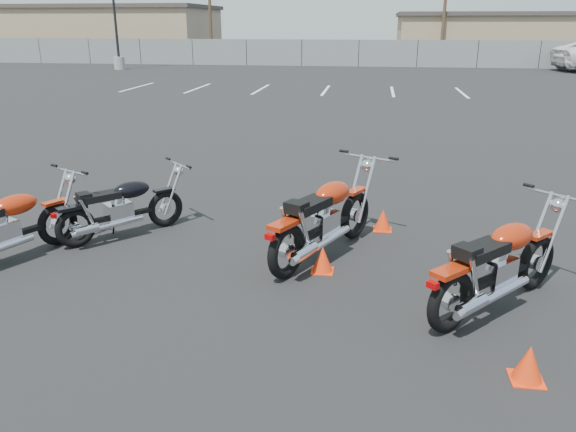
# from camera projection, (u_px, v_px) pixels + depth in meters

# --- Properties ---
(ground) EXTENTS (120.00, 120.00, 0.00)m
(ground) POSITION_uv_depth(u_px,v_px,m) (264.00, 284.00, 6.62)
(ground) COLOR black
(ground) RESTS_ON ground
(motorcycle_front_red) EXTENTS (1.34, 2.04, 1.04)m
(motorcycle_front_red) POSITION_uv_depth(u_px,v_px,m) (5.00, 227.00, 7.08)
(motorcycle_front_red) COLOR black
(motorcycle_front_red) RESTS_ON ground
(motorcycle_second_black) EXTENTS (1.61, 1.69, 0.96)m
(motorcycle_second_black) POSITION_uv_depth(u_px,v_px,m) (121.00, 207.00, 7.95)
(motorcycle_second_black) COLOR black
(motorcycle_second_black) RESTS_ON ground
(motorcycle_third_red) EXTENTS (1.53, 2.30, 1.17)m
(motorcycle_third_red) POSITION_uv_depth(u_px,v_px,m) (324.00, 218.00, 7.23)
(motorcycle_third_red) COLOR black
(motorcycle_third_red) RESTS_ON ground
(motorcycle_rear_red) EXTENTS (1.89, 1.94, 1.12)m
(motorcycle_rear_red) POSITION_uv_depth(u_px,v_px,m) (499.00, 265.00, 5.89)
(motorcycle_rear_red) COLOR black
(motorcycle_rear_red) RESTS_ON ground
(training_cone_near) EXTENTS (0.27, 0.27, 0.32)m
(training_cone_near) POSITION_uv_depth(u_px,v_px,m) (383.00, 220.00, 8.28)
(training_cone_near) COLOR #F9360D
(training_cone_near) RESTS_ON ground
(training_cone_far) EXTENTS (0.28, 0.28, 0.33)m
(training_cone_far) POSITION_uv_depth(u_px,v_px,m) (529.00, 363.00, 4.79)
(training_cone_far) COLOR #F9360D
(training_cone_far) RESTS_ON ground
(training_cone_extra) EXTENTS (0.27, 0.27, 0.33)m
(training_cone_extra) POSITION_uv_depth(u_px,v_px,m) (323.00, 259.00, 6.90)
(training_cone_extra) COLOR #F9360D
(training_cone_extra) RESTS_ON ground
(light_pole_west) EXTENTS (0.80, 0.70, 9.33)m
(light_pole_west) POSITION_uv_depth(u_px,v_px,m) (116.00, 32.00, 36.10)
(light_pole_west) COLOR gray
(light_pole_west) RESTS_ON ground
(chainlink_fence) EXTENTS (80.06, 0.06, 1.80)m
(chainlink_fence) POSITION_uv_depth(u_px,v_px,m) (359.00, 53.00, 39.04)
(chainlink_fence) COLOR slate
(chainlink_fence) RESTS_ON ground
(tan_building_west) EXTENTS (18.40, 10.40, 4.30)m
(tan_building_west) POSITION_uv_depth(u_px,v_px,m) (105.00, 32.00, 48.27)
(tan_building_west) COLOR #9C8564
(tan_building_west) RESTS_ON ground
(tan_building_east) EXTENTS (14.40, 9.40, 3.70)m
(tan_building_east) POSITION_uv_depth(u_px,v_px,m) (486.00, 36.00, 45.73)
(tan_building_east) COLOR #9C8564
(tan_building_east) RESTS_ON ground
(parking_line_stripes) EXTENTS (15.12, 4.00, 0.01)m
(parking_line_stripes) POSITION_uv_depth(u_px,v_px,m) (293.00, 90.00, 25.67)
(parking_line_stripes) COLOR silver
(parking_line_stripes) RESTS_ON ground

